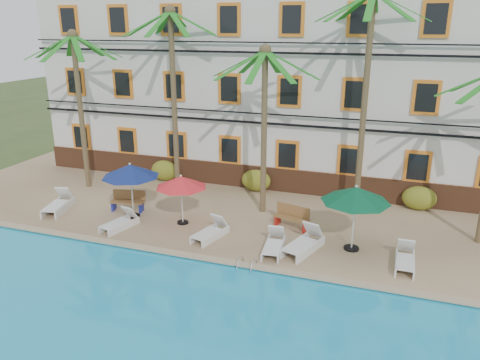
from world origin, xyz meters
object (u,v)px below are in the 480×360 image
at_px(bench_left, 128,200).
at_px(bench_right, 293,217).
at_px(palm_c, 264,107).
at_px(umbrella_blue, 130,171).
at_px(palm_d, 367,76).
at_px(palm_a, 78,88).
at_px(umbrella_red, 181,182).
at_px(lounger_e, 304,243).
at_px(umbrella_green, 356,195).
at_px(pool_ladder, 247,267).
at_px(lounger_a, 59,204).
at_px(lounger_d, 274,244).
at_px(palm_b, 173,77).
at_px(lounger_b, 120,222).
at_px(lounger_c, 211,231).
at_px(lounger_f, 405,259).

relative_size(bench_left, bench_right, 1.00).
relative_size(palm_c, umbrella_blue, 2.95).
bearing_deg(palm_d, palm_a, -175.31).
distance_m(umbrella_red, lounger_e, 5.62).
distance_m(umbrella_green, bench_left, 10.14).
relative_size(palm_c, pool_ladder, 9.75).
height_order(palm_c, bench_left, palm_c).
height_order(palm_d, bench_right, palm_d).
height_order(lounger_a, bench_left, lounger_a).
xyz_separation_m(umbrella_green, bench_right, (-2.55, 1.24, -1.70)).
bearing_deg(lounger_d, palm_b, 141.63).
distance_m(lounger_e, bench_right, 2.15).
height_order(umbrella_green, lounger_b, umbrella_green).
distance_m(lounger_d, bench_left, 7.49).
bearing_deg(lounger_c, lounger_f, 0.71).
xyz_separation_m(lounger_d, lounger_f, (4.59, 0.39, -0.01)).
bearing_deg(umbrella_red, lounger_b, -149.85).
height_order(palm_b, umbrella_red, palm_b).
bearing_deg(bench_left, palm_b, 76.06).
bearing_deg(lounger_e, lounger_c, -178.57).
xyz_separation_m(umbrella_red, umbrella_green, (7.02, -0.13, 0.34)).
relative_size(lounger_f, pool_ladder, 2.39).
distance_m(palm_a, bench_left, 6.30).
bearing_deg(bench_left, lounger_d, -13.63).
bearing_deg(lounger_a, lounger_f, -1.26).
distance_m(palm_c, lounger_e, 6.03).
height_order(palm_d, lounger_b, palm_d).
bearing_deg(lounger_c, lounger_e, 1.43).
relative_size(umbrella_blue, pool_ladder, 3.30).
height_order(palm_c, umbrella_green, palm_c).
xyz_separation_m(lounger_a, lounger_d, (10.22, -0.72, -0.03)).
bearing_deg(umbrella_red, palm_b, 118.93).
bearing_deg(pool_ladder, lounger_c, 139.68).
height_order(palm_c, palm_d, palm_d).
xyz_separation_m(umbrella_red, lounger_b, (-2.22, -1.29, -1.57)).
bearing_deg(umbrella_green, lounger_a, -178.26).
relative_size(palm_a, lounger_a, 3.68).
xyz_separation_m(lounger_a, bench_right, (10.38, 1.64, 0.16)).
bearing_deg(lounger_d, lounger_e, 20.90).
relative_size(palm_a, umbrella_blue, 3.17).
xyz_separation_m(lounger_c, bench_right, (2.81, 2.05, 0.20)).
distance_m(palm_b, lounger_d, 9.81).
xyz_separation_m(palm_d, lounger_a, (-12.67, -4.36, -5.66)).
bearing_deg(lounger_a, lounger_e, -1.65).
distance_m(umbrella_red, pool_ladder, 4.98).
xyz_separation_m(lounger_f, pool_ladder, (-5.15, -1.86, -0.27)).
bearing_deg(lounger_e, lounger_f, -0.04).
height_order(palm_c, bench_right, palm_c).
bearing_deg(bench_left, pool_ladder, -25.72).
bearing_deg(pool_ladder, bench_left, 154.28).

